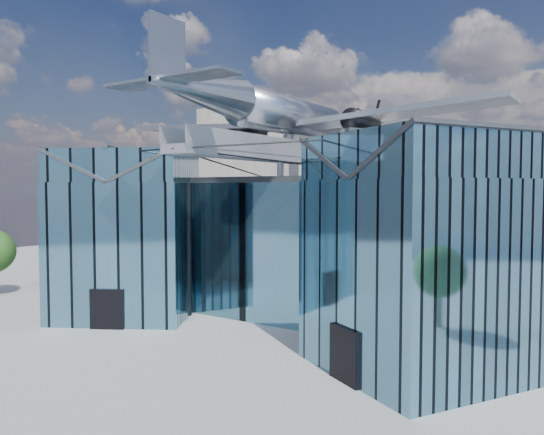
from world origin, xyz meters
The scene contains 4 objects.
ground_plane centered at (0.00, 0.00, 0.00)m, with size 120.00×120.00×0.00m, color gray.
museum centered at (0.00, 5.82, 5.54)m, with size 32.88×24.50×17.60m.
bg_towers centered at (1.45, 50.49, 10.01)m, with size 77.00×24.50×26.00m.
tree_side_w centered at (-28.76, 10.19, 3.51)m, with size 3.42×3.42×5.18m.
Camera 1 is at (19.29, -26.55, 9.01)m, focal length 35.00 mm.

